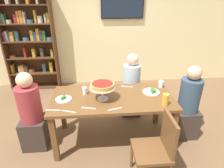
# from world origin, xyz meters

# --- Properties ---
(ground_plane) EXTENTS (12.00, 12.00, 0.00)m
(ground_plane) POSITION_xyz_m (0.00, 0.00, 0.00)
(ground_plane) COLOR brown
(rear_partition) EXTENTS (8.00, 0.12, 2.80)m
(rear_partition) POSITION_xyz_m (0.00, 2.20, 1.40)
(rear_partition) COLOR beige
(rear_partition) RESTS_ON ground_plane
(dining_table) EXTENTS (1.67, 0.81, 0.74)m
(dining_table) POSITION_xyz_m (0.00, 0.00, 0.65)
(dining_table) COLOR brown
(dining_table) RESTS_ON ground_plane
(bookshelf) EXTENTS (1.10, 0.30, 2.21)m
(bookshelf) POSITION_xyz_m (-1.66, 2.01, 1.14)
(bookshelf) COLOR #4C2D19
(bookshelf) RESTS_ON ground_plane
(television) EXTENTS (0.94, 0.05, 0.52)m
(television) POSITION_xyz_m (0.40, 2.11, 1.81)
(television) COLOR black
(diner_far_right) EXTENTS (0.34, 0.34, 1.15)m
(diner_far_right) POSITION_xyz_m (0.39, 0.68, 0.49)
(diner_far_right) COLOR #382D28
(diner_far_right) RESTS_ON ground_plane
(diner_head_east) EXTENTS (0.34, 0.34, 1.15)m
(diner_head_east) POSITION_xyz_m (1.13, 0.02, 0.49)
(diner_head_east) COLOR #382D28
(diner_head_east) RESTS_ON ground_plane
(diner_head_west) EXTENTS (0.34, 0.34, 1.15)m
(diner_head_west) POSITION_xyz_m (-1.12, -0.03, 0.49)
(diner_head_west) COLOR #382D28
(diner_head_west) RESTS_ON ground_plane
(chair_near_right) EXTENTS (0.40, 0.40, 0.87)m
(chair_near_right) POSITION_xyz_m (0.44, -0.72, 0.49)
(chair_near_right) COLOR brown
(chair_near_right) RESTS_ON ground_plane
(deep_dish_pizza_stand) EXTENTS (0.34, 0.34, 0.24)m
(deep_dish_pizza_stand) POSITION_xyz_m (-0.14, -0.05, 0.94)
(deep_dish_pizza_stand) COLOR silver
(deep_dish_pizza_stand) RESTS_ON dining_table
(salad_plate_near_diner) EXTENTS (0.21, 0.21, 0.07)m
(salad_plate_near_diner) POSITION_xyz_m (-0.66, -0.02, 0.76)
(salad_plate_near_diner) COLOR white
(salad_plate_near_diner) RESTS_ON dining_table
(salad_plate_far_diner) EXTENTS (0.24, 0.24, 0.07)m
(salad_plate_far_diner) POSITION_xyz_m (0.57, 0.08, 0.76)
(salad_plate_far_diner) COLOR white
(salad_plate_far_diner) RESTS_ON dining_table
(beer_glass_amber_tall) EXTENTS (0.08, 0.08, 0.16)m
(beer_glass_amber_tall) POSITION_xyz_m (0.65, -0.27, 0.82)
(beer_glass_amber_tall) COLOR gold
(beer_glass_amber_tall) RESTS_ON dining_table
(water_glass_clear_near) EXTENTS (0.06, 0.06, 0.11)m
(water_glass_clear_near) POSITION_xyz_m (-0.38, 0.11, 0.79)
(water_glass_clear_near) COLOR white
(water_glass_clear_near) RESTS_ON dining_table
(water_glass_clear_far) EXTENTS (0.07, 0.07, 0.10)m
(water_glass_clear_far) POSITION_xyz_m (0.76, 0.24, 0.79)
(water_glass_clear_far) COLOR white
(water_glass_clear_far) RESTS_ON dining_table
(cutlery_fork_near) EXTENTS (0.18, 0.06, 0.00)m
(cutlery_fork_near) POSITION_xyz_m (-0.00, -0.31, 0.74)
(cutlery_fork_near) COLOR silver
(cutlery_fork_near) RESTS_ON dining_table
(cutlery_knife_near) EXTENTS (0.18, 0.04, 0.00)m
(cutlery_knife_near) POSITION_xyz_m (-0.76, -0.27, 0.74)
(cutlery_knife_near) COLOR silver
(cutlery_knife_near) RESTS_ON dining_table
(cutlery_fork_far) EXTENTS (0.17, 0.08, 0.00)m
(cutlery_fork_far) POSITION_xyz_m (-0.56, -0.32, 0.74)
(cutlery_fork_far) COLOR silver
(cutlery_fork_far) RESTS_ON dining_table
(cutlery_knife_far) EXTENTS (0.18, 0.06, 0.00)m
(cutlery_knife_far) POSITION_xyz_m (-0.32, -0.26, 0.74)
(cutlery_knife_far) COLOR silver
(cutlery_knife_far) RESTS_ON dining_table
(cutlery_spare_fork) EXTENTS (0.18, 0.06, 0.00)m
(cutlery_spare_fork) POSITION_xyz_m (0.25, 0.30, 0.74)
(cutlery_spare_fork) COLOR silver
(cutlery_spare_fork) RESTS_ON dining_table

